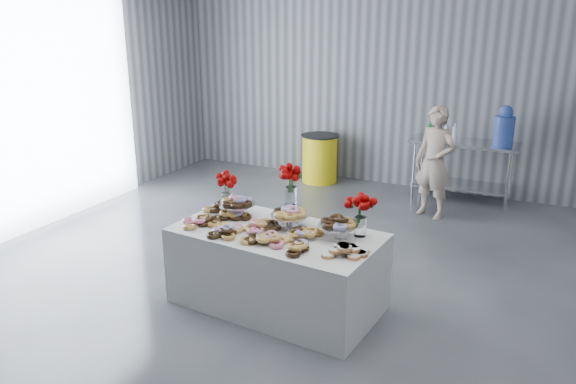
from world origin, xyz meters
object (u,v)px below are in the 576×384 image
prep_table (463,160)px  person (435,162)px  display_table (277,269)px  water_jug (504,127)px  trash_barrel (320,158)px

prep_table → person: (-0.24, -0.82, 0.14)m
display_table → prep_table: 4.06m
prep_table → water_jug: bearing=-0.0°
display_table → water_jug: bearing=68.9°
person → water_jug: bearing=65.6°
water_jug → person: size_ratio=0.37×
display_table → trash_barrel: size_ratio=2.44×
trash_barrel → person: bearing=-22.2°
display_table → person: (0.77, 3.10, 0.38)m
trash_barrel → display_table: bearing=-72.5°
display_table → person: size_ratio=1.26×
water_jug → display_table: bearing=-111.1°
water_jug → trash_barrel: (-2.75, 0.00, -0.76)m
prep_table → person: person is taller
water_jug → trash_barrel: size_ratio=0.71×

